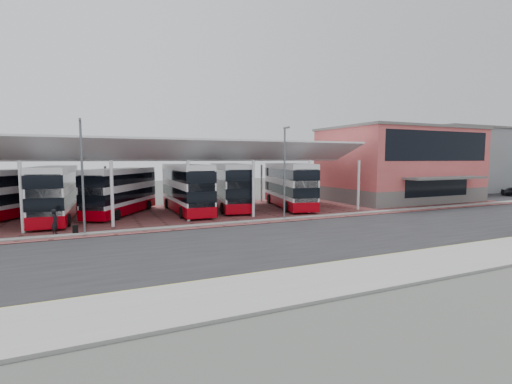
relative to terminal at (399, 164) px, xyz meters
The scene contains 19 objects.
ground 27.29m from the terminal, 148.81° to the right, with size 140.00×140.00×0.00m, color #40423E.
road 27.81m from the terminal, 147.03° to the right, with size 120.00×14.00×0.02m, color black.
forecourt 21.52m from the terminal, behind, with size 72.00×16.00×0.06m, color brown.
sidewalk 32.79m from the terminal, 135.10° to the right, with size 120.00×4.00×0.14m, color gray.
north_kerb 24.69m from the terminal, 161.44° to the right, with size 120.00×0.80×0.14m, color gray.
yellow_line_near 31.44m from the terminal, 137.71° to the right, with size 120.00×0.12×0.01m, color yellow.
yellow_line_far 31.24m from the terminal, 138.12° to the right, with size 120.00×0.12×0.01m, color yellow.
canopy 29.02m from the terminal, behind, with size 37.00×11.63×7.07m.
terminal is the anchor object (origin of this frame).
warehouse 26.96m from the terminal, 21.96° to the left, with size 30.50×20.50×10.25m.
lamp_west 37.78m from the terminal, 168.32° to the right, with size 0.16×0.90×8.07m.
lamp_east 22.35m from the terminal, 159.99° to the right, with size 0.16×0.90×8.07m.
bus_1 39.30m from the terminal, behind, with size 3.35×11.43×4.65m.
bus_2 33.92m from the terminal, behind, with size 7.55×10.38×4.38m.
bus_3 27.93m from the terminal, behind, with size 2.98×11.51×4.73m.
bus_4 23.15m from the terminal, behind, with size 4.69×11.85×4.77m.
bus_5 16.83m from the terminal, behind, with size 5.12×11.86×4.77m.
pedestrian 39.65m from the terminal, 169.83° to the right, with size 0.66×0.43×1.80m, color black.
suitcase 38.54m from the terminal, 168.97° to the right, with size 0.37×0.26×0.64m, color black.
Camera 1 is at (-13.62, -22.13, 5.37)m, focal length 26.00 mm.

